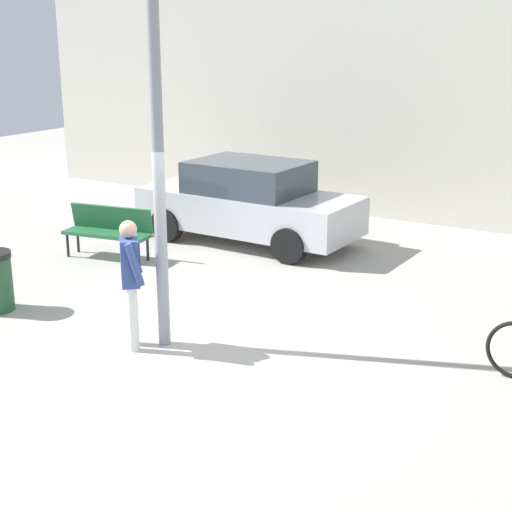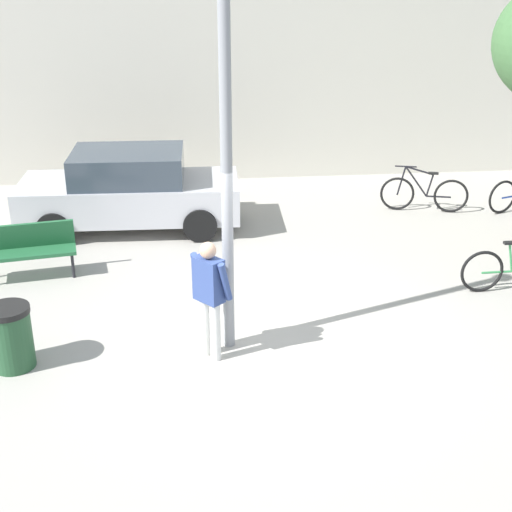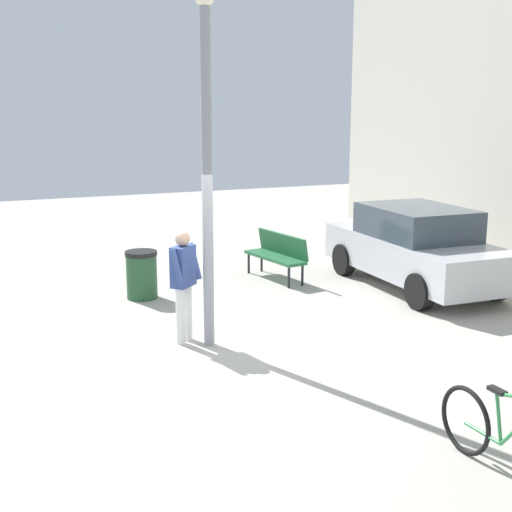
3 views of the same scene
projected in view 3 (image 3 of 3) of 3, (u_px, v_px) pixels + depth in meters
ground_plane at (229, 357)px, 9.89m from camera, size 36.00×36.00×0.00m
lamppost at (207, 154)px, 9.82m from camera, size 0.28×0.28×5.00m
person_by_lamppost at (184, 279)px, 10.34m from camera, size 0.57×0.59×1.67m
park_bench at (278, 252)px, 14.17m from camera, size 1.66×0.73×0.92m
bicycle_green at (506, 441)px, 6.62m from camera, size 1.81×0.09×0.97m
parked_car_silver at (416, 247)px, 13.52m from camera, size 4.25×1.91×1.55m
trash_bin at (142, 275)px, 12.79m from camera, size 0.58×0.58×0.87m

